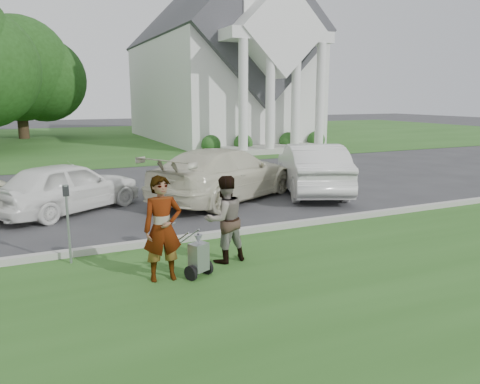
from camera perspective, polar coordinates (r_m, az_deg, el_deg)
ground at (r=10.11m, az=-0.40°, el=-6.27°), size 120.00×120.00×0.00m
grass_strip at (r=7.65m, az=9.11°, el=-12.41°), size 80.00×7.00×0.01m
church_lawn at (r=36.13m, az=-18.40°, el=6.06°), size 80.00×30.00×0.01m
curb at (r=10.57m, az=-1.63°, el=-5.05°), size 80.00×0.18×0.15m
church at (r=34.54m, az=-2.66°, el=16.26°), size 9.19×19.00×24.10m
tree_back at (r=38.80m, az=-25.41°, el=12.88°), size 9.61×7.60×8.89m
striping_cart at (r=8.19m, az=-5.11°, el=-7.99°), size 0.71×0.97×0.84m
person_left at (r=7.99m, az=-9.42°, el=-4.54°), size 0.69×0.48×1.80m
person_right at (r=8.78m, az=-1.89°, el=-3.41°), size 0.88×0.73×1.65m
parking_meter_near at (r=9.21m, az=-20.28°, el=-2.59°), size 0.11×0.10×1.52m
car_b at (r=13.48m, az=-20.27°, el=0.60°), size 4.37×3.57×1.40m
car_c at (r=14.18m, az=-1.84°, el=2.21°), size 5.84×4.66×1.58m
car_d at (r=15.43m, az=8.75°, el=2.88°), size 3.44×5.16×1.61m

